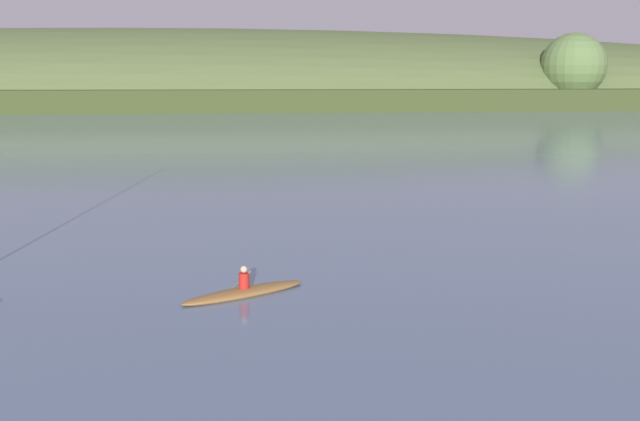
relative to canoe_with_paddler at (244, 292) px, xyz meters
The scene contains 2 objects.
far_shoreline_hill 176.11m from the canoe_with_paddler, 86.20° to the left, with size 549.97×124.09×38.57m.
canoe_with_paddler is the anchor object (origin of this frame).
Camera 1 is at (-12.46, 4.14, 6.48)m, focal length 43.10 mm.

